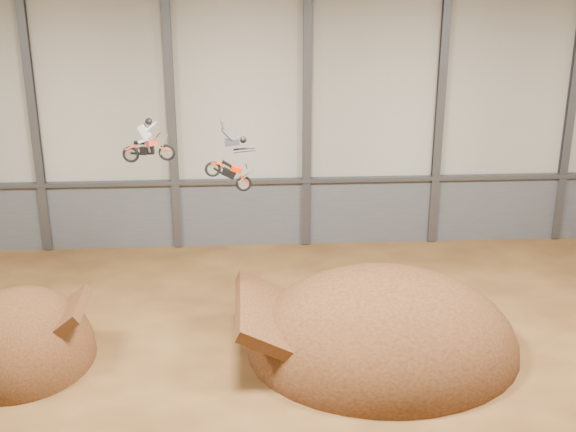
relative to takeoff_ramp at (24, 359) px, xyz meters
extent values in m
plane|color=#4E2F14|center=(8.59, -3.94, 0.00)|extent=(40.00, 40.00, 0.00)
cube|color=#B5B1A0|center=(8.59, 11.06, 7.00)|extent=(40.00, 0.10, 14.00)
plane|color=black|center=(8.59, -3.94, 14.00)|extent=(40.00, 40.00, 0.00)
cube|color=#54565B|center=(8.59, 10.96, 1.75)|extent=(39.80, 0.18, 3.50)
cube|color=#47494F|center=(8.59, 10.81, 3.55)|extent=(39.80, 0.35, 0.20)
cube|color=#47494F|center=(-1.41, 10.86, 7.00)|extent=(0.40, 0.36, 13.90)
cube|color=#47494F|center=(5.25, 10.86, 7.00)|extent=(0.40, 0.36, 13.90)
cube|color=#47494F|center=(11.92, 10.86, 7.00)|extent=(0.40, 0.36, 13.90)
cube|color=#47494F|center=(18.59, 10.86, 7.00)|extent=(0.40, 0.36, 13.90)
cube|color=#47494F|center=(25.25, 10.86, 7.00)|extent=(0.40, 0.36, 13.90)
ellipsoid|color=#3A1D0E|center=(0.00, 0.00, 0.00)|extent=(5.60, 6.46, 5.60)
ellipsoid|color=#3A1D0E|center=(14.17, -0.05, 0.00)|extent=(10.84, 9.59, 6.25)
camera|label=1|loc=(8.84, -27.81, 16.60)|focal=50.00mm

